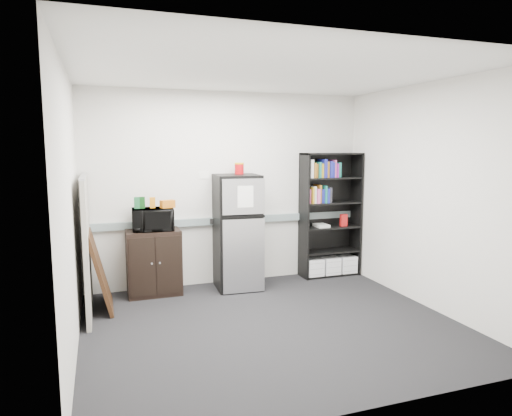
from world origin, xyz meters
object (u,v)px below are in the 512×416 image
Objects in this scene: cubicle_partition at (87,245)px; microwave at (153,219)px; bookshelf at (330,216)px; cabinet at (154,262)px; refrigerator at (237,232)px.

cubicle_partition is 0.92m from microwave.
cubicle_partition is at bearing -150.38° from microwave.
bookshelf reaches higher than cubicle_partition.
microwave is at bearing -90.00° from cabinet.
microwave is 0.33× the size of refrigerator.
cabinet is (0.80, 0.42, -0.38)m from cubicle_partition.
bookshelf is 1.14× the size of cubicle_partition.
microwave reaches higher than cabinet.
cabinet is at bearing 27.66° from cubicle_partition.
cubicle_partition reaches higher than microwave.
refrigerator reaches higher than cabinet.
cubicle_partition is 1.03× the size of refrigerator.
refrigerator is (1.13, -0.08, 0.35)m from cabinet.
bookshelf is 2.14× the size of cabinet.
microwave is (0.00, -0.02, 0.58)m from cabinet.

